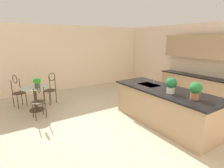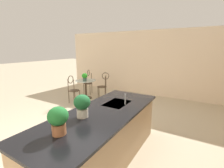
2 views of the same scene
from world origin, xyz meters
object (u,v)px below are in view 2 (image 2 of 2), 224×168
(chair_by_island, at_px, (88,81))
(chair_near_window, at_px, (73,88))
(chair_toward_desk, at_px, (103,84))
(potted_plant_on_table, at_px, (85,77))
(bistro_table, at_px, (86,87))
(potted_plant_counter_near, at_px, (82,104))
(potted_plant_counter_far, at_px, (58,119))

(chair_by_island, bearing_deg, chair_near_window, 15.92)
(chair_by_island, height_order, chair_toward_desk, same)
(chair_toward_desk, height_order, potted_plant_on_table, potted_plant_on_table)
(potted_plant_on_table, bearing_deg, chair_near_window, -9.51)
(chair_near_window, distance_m, chair_by_island, 1.39)
(chair_by_island, bearing_deg, bistro_table, 32.21)
(chair_toward_desk, bearing_deg, potted_plant_on_table, -42.87)
(potted_plant_on_table, bearing_deg, bistro_table, -152.23)
(potted_plant_counter_near, relative_size, potted_plant_counter_far, 1.01)
(bistro_table, relative_size, chair_toward_desk, 0.77)
(bistro_table, bearing_deg, potted_plant_counter_far, 35.65)
(bistro_table, xyz_separation_m, chair_by_island, (-0.65, -0.41, 0.13))
(chair_toward_desk, bearing_deg, potted_plant_counter_near, 29.04)
(chair_near_window, relative_size, chair_by_island, 1.00)
(bistro_table, distance_m, chair_near_window, 0.70)
(potted_plant_on_table, xyz_separation_m, potted_plant_counter_near, (2.87, 2.39, 0.22))
(bistro_table, xyz_separation_m, potted_plant_on_table, (0.12, 0.07, 0.47))
(potted_plant_on_table, height_order, potted_plant_counter_near, potted_plant_counter_near)
(chair_toward_desk, xyz_separation_m, potted_plant_on_table, (0.54, -0.50, 0.34))
(chair_near_window, distance_m, chair_toward_desk, 1.25)
(bistro_table, xyz_separation_m, chair_toward_desk, (-0.41, 0.56, 0.13))
(bistro_table, relative_size, potted_plant_counter_far, 2.20)
(chair_by_island, height_order, potted_plant_counter_near, potted_plant_counter_near)
(bistro_table, bearing_deg, potted_plant_on_table, 27.77)
(bistro_table, distance_m, chair_by_island, 0.78)
(chair_near_window, relative_size, potted_plant_counter_near, 2.85)
(chair_toward_desk, distance_m, potted_plant_counter_near, 3.94)
(chair_toward_desk, bearing_deg, potted_plant_counter_far, 26.60)
(bistro_table, height_order, potted_plant_counter_near, potted_plant_counter_near)
(chair_toward_desk, distance_m, potted_plant_on_table, 0.81)
(chair_by_island, distance_m, potted_plant_counter_near, 4.67)
(chair_by_island, height_order, potted_plant_on_table, potted_plant_on_table)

